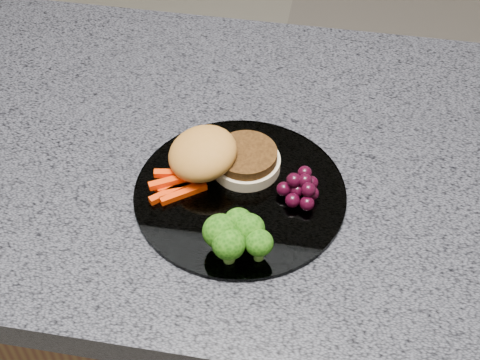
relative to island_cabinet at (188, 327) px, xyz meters
name	(u,v)px	position (x,y,z in m)	size (l,w,h in m)	color
island_cabinet	(188,327)	(0.00, 0.00, 0.00)	(1.20, 0.60, 0.86)	brown
countertop	(169,152)	(0.00, 0.00, 0.45)	(1.20, 0.60, 0.04)	#4B4C55
plate	(240,193)	(0.11, -0.08, 0.47)	(0.26, 0.26, 0.01)	white
burger	(218,158)	(0.08, -0.04, 0.50)	(0.17, 0.13, 0.05)	beige
carrot_sticks	(178,184)	(0.03, -0.08, 0.48)	(0.07, 0.06, 0.02)	#EC3303
broccoli	(236,234)	(0.12, -0.16, 0.50)	(0.08, 0.07, 0.05)	#5F9435
grape_bunch	(301,188)	(0.18, -0.07, 0.49)	(0.05, 0.05, 0.03)	black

